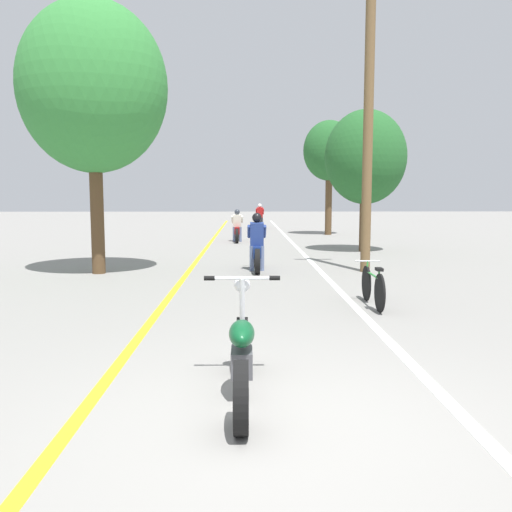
{
  "coord_description": "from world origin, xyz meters",
  "views": [
    {
      "loc": [
        -0.25,
        -4.39,
        1.9
      ],
      "look_at": [
        -0.09,
        4.55,
        0.9
      ],
      "focal_mm": 38.0,
      "sensor_mm": 36.0,
      "label": 1
    }
  ],
  "objects_px": {
    "roadside_tree_right_near": "(366,158)",
    "utility_pole": "(368,117)",
    "roadside_tree_left": "(93,88)",
    "motorcycle_rider_far": "(260,219)",
    "motorcycle_rider_mid": "(237,229)",
    "motorcycle_foreground": "(242,354)",
    "roadside_tree_right_far": "(329,152)",
    "bicycle_parked": "(373,286)",
    "motorcycle_rider_lead": "(257,249)"
  },
  "relations": [
    {
      "from": "motorcycle_foreground",
      "to": "bicycle_parked",
      "type": "relative_size",
      "value": 1.31
    },
    {
      "from": "bicycle_parked",
      "to": "motorcycle_rider_mid",
      "type": "bearing_deg",
      "value": 100.93
    },
    {
      "from": "utility_pole",
      "to": "motorcycle_rider_far",
      "type": "height_order",
      "value": "utility_pole"
    },
    {
      "from": "utility_pole",
      "to": "roadside_tree_right_far",
      "type": "distance_m",
      "value": 12.86
    },
    {
      "from": "roadside_tree_right_near",
      "to": "roadside_tree_left",
      "type": "bearing_deg",
      "value": -146.22
    },
    {
      "from": "roadside_tree_right_near",
      "to": "motorcycle_rider_far",
      "type": "bearing_deg",
      "value": 103.69
    },
    {
      "from": "roadside_tree_left",
      "to": "bicycle_parked",
      "type": "height_order",
      "value": "roadside_tree_left"
    },
    {
      "from": "roadside_tree_right_near",
      "to": "roadside_tree_right_far",
      "type": "height_order",
      "value": "roadside_tree_right_far"
    },
    {
      "from": "roadside_tree_right_near",
      "to": "roadside_tree_left",
      "type": "height_order",
      "value": "roadside_tree_left"
    },
    {
      "from": "utility_pole",
      "to": "roadside_tree_right_near",
      "type": "relative_size",
      "value": 1.56
    },
    {
      "from": "roadside_tree_left",
      "to": "motorcycle_rider_mid",
      "type": "distance_m",
      "value": 10.45
    },
    {
      "from": "motorcycle_rider_far",
      "to": "bicycle_parked",
      "type": "height_order",
      "value": "motorcycle_rider_far"
    },
    {
      "from": "roadside_tree_left",
      "to": "bicycle_parked",
      "type": "bearing_deg",
      "value": -35.08
    },
    {
      "from": "roadside_tree_left",
      "to": "motorcycle_foreground",
      "type": "relative_size",
      "value": 3.04
    },
    {
      "from": "utility_pole",
      "to": "bicycle_parked",
      "type": "xyz_separation_m",
      "value": [
        -0.8,
        -4.26,
        -3.46
      ]
    },
    {
      "from": "roadside_tree_right_near",
      "to": "roadside_tree_left",
      "type": "distance_m",
      "value": 9.26
    },
    {
      "from": "roadside_tree_right_far",
      "to": "motorcycle_rider_lead",
      "type": "distance_m",
      "value": 13.56
    },
    {
      "from": "roadside_tree_right_far",
      "to": "motorcycle_foreground",
      "type": "xyz_separation_m",
      "value": [
        -4.04,
        -21.26,
        -3.58
      ]
    },
    {
      "from": "roadside_tree_right_far",
      "to": "roadside_tree_left",
      "type": "bearing_deg",
      "value": -120.31
    },
    {
      "from": "roadside_tree_right_far",
      "to": "motorcycle_rider_lead",
      "type": "relative_size",
      "value": 2.76
    },
    {
      "from": "utility_pole",
      "to": "roadside_tree_left",
      "type": "height_order",
      "value": "utility_pole"
    },
    {
      "from": "motorcycle_rider_mid",
      "to": "roadside_tree_left",
      "type": "bearing_deg",
      "value": -109.58
    },
    {
      "from": "utility_pole",
      "to": "roadside_tree_left",
      "type": "bearing_deg",
      "value": -178.32
    },
    {
      "from": "motorcycle_rider_far",
      "to": "bicycle_parked",
      "type": "distance_m",
      "value": 22.4
    },
    {
      "from": "motorcycle_rider_mid",
      "to": "bicycle_parked",
      "type": "bearing_deg",
      "value": -79.07
    },
    {
      "from": "motorcycle_rider_far",
      "to": "motorcycle_rider_mid",
      "type": "bearing_deg",
      "value": -97.27
    },
    {
      "from": "utility_pole",
      "to": "motorcycle_foreground",
      "type": "distance_m",
      "value": 9.58
    },
    {
      "from": "roadside_tree_right_near",
      "to": "motorcycle_foreground",
      "type": "height_order",
      "value": "roadside_tree_right_near"
    },
    {
      "from": "motorcycle_rider_lead",
      "to": "roadside_tree_left",
      "type": "bearing_deg",
      "value": -173.48
    },
    {
      "from": "bicycle_parked",
      "to": "roadside_tree_right_near",
      "type": "bearing_deg",
      "value": 78.69
    },
    {
      "from": "roadside_tree_right_near",
      "to": "motorcycle_rider_mid",
      "type": "bearing_deg",
      "value": 137.44
    },
    {
      "from": "motorcycle_foreground",
      "to": "bicycle_parked",
      "type": "distance_m",
      "value": 4.73
    },
    {
      "from": "roadside_tree_right_near",
      "to": "utility_pole",
      "type": "bearing_deg",
      "value": -101.84
    },
    {
      "from": "motorcycle_rider_lead",
      "to": "utility_pole",
      "type": "bearing_deg",
      "value": -5.28
    },
    {
      "from": "roadside_tree_right_near",
      "to": "bicycle_parked",
      "type": "distance_m",
      "value": 9.77
    },
    {
      "from": "motorcycle_rider_mid",
      "to": "motorcycle_foreground",
      "type": "bearing_deg",
      "value": -88.93
    },
    {
      "from": "motorcycle_foreground",
      "to": "motorcycle_rider_lead",
      "type": "xyz_separation_m",
      "value": [
        0.32,
        8.69,
        0.14
      ]
    },
    {
      "from": "utility_pole",
      "to": "motorcycle_rider_far",
      "type": "bearing_deg",
      "value": 96.88
    },
    {
      "from": "roadside_tree_right_near",
      "to": "motorcycle_rider_far",
      "type": "distance_m",
      "value": 13.82
    },
    {
      "from": "motorcycle_rider_lead",
      "to": "motorcycle_rider_far",
      "type": "height_order",
      "value": "motorcycle_rider_lead"
    },
    {
      "from": "roadside_tree_right_near",
      "to": "roadside_tree_right_far",
      "type": "distance_m",
      "value": 7.96
    },
    {
      "from": "utility_pole",
      "to": "motorcycle_rider_mid",
      "type": "height_order",
      "value": "utility_pole"
    },
    {
      "from": "roadside_tree_right_far",
      "to": "roadside_tree_left",
      "type": "relative_size",
      "value": 0.85
    },
    {
      "from": "roadside_tree_right_far",
      "to": "motorcycle_rider_mid",
      "type": "height_order",
      "value": "roadside_tree_right_far"
    },
    {
      "from": "motorcycle_foreground",
      "to": "motorcycle_rider_lead",
      "type": "relative_size",
      "value": 1.07
    },
    {
      "from": "utility_pole",
      "to": "motorcycle_rider_mid",
      "type": "distance_m",
      "value": 10.09
    },
    {
      "from": "utility_pole",
      "to": "motorcycle_rider_lead",
      "type": "distance_m",
      "value": 4.24
    },
    {
      "from": "motorcycle_rider_lead",
      "to": "motorcycle_rider_mid",
      "type": "relative_size",
      "value": 0.94
    },
    {
      "from": "utility_pole",
      "to": "roadside_tree_left",
      "type": "xyz_separation_m",
      "value": [
        -6.6,
        -0.19,
        0.63
      ]
    },
    {
      "from": "roadside_tree_right_near",
      "to": "roadside_tree_left",
      "type": "relative_size",
      "value": 0.74
    }
  ]
}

